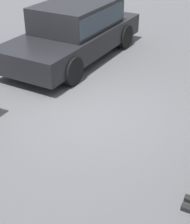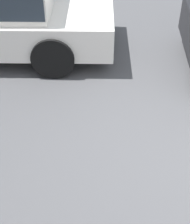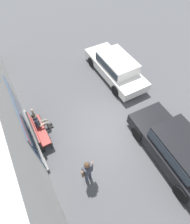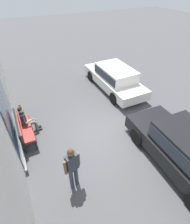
{
  "view_description": "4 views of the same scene",
  "coord_description": "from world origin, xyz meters",
  "px_view_note": "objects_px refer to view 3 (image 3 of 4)",
  "views": [
    {
      "loc": [
        5.28,
        2.6,
        3.53
      ],
      "look_at": [
        1.24,
        0.6,
        0.87
      ],
      "focal_mm": 55.0,
      "sensor_mm": 36.0,
      "label": 1
    },
    {
      "loc": [
        1.19,
        2.6,
        2.9
      ],
      "look_at": [
        1.2,
        0.36,
        1.04
      ],
      "focal_mm": 55.0,
      "sensor_mm": 36.0,
      "label": 2
    },
    {
      "loc": [
        -3.5,
        2.6,
        7.46
      ],
      "look_at": [
        0.75,
        0.2,
        0.85
      ],
      "focal_mm": 28.0,
      "sensor_mm": 36.0,
      "label": 3
    },
    {
      "loc": [
        -4.58,
        2.6,
        5.39
      ],
      "look_at": [
        0.33,
        0.13,
        1.09
      ],
      "focal_mm": 28.0,
      "sensor_mm": 36.0,
      "label": 4
    }
  ],
  "objects_px": {
    "person_on_phone": "(39,122)",
    "pedestrian_standing": "(88,171)",
    "parked_car_mid": "(116,66)",
    "parked_car_near": "(179,149)",
    "bench": "(37,130)"
  },
  "relations": [
    {
      "from": "parked_car_near",
      "to": "pedestrian_standing",
      "type": "relative_size",
      "value": 2.71
    },
    {
      "from": "parked_car_mid",
      "to": "pedestrian_standing",
      "type": "distance_m",
      "value": 6.46
    },
    {
      "from": "bench",
      "to": "parked_car_near",
      "type": "height_order",
      "value": "parked_car_near"
    },
    {
      "from": "parked_car_mid",
      "to": "pedestrian_standing",
      "type": "xyz_separation_m",
      "value": [
        -4.73,
        4.4,
        0.27
      ]
    },
    {
      "from": "bench",
      "to": "pedestrian_standing",
      "type": "bearing_deg",
      "value": -159.48
    },
    {
      "from": "person_on_phone",
      "to": "bench",
      "type": "bearing_deg",
      "value": 145.19
    },
    {
      "from": "bench",
      "to": "person_on_phone",
      "type": "relative_size",
      "value": 1.35
    },
    {
      "from": "bench",
      "to": "pedestrian_standing",
      "type": "xyz_separation_m",
      "value": [
        -2.87,
        -1.07,
        0.44
      ]
    },
    {
      "from": "person_on_phone",
      "to": "pedestrian_standing",
      "type": "relative_size",
      "value": 0.78
    },
    {
      "from": "person_on_phone",
      "to": "parked_car_mid",
      "type": "relative_size",
      "value": 0.29
    },
    {
      "from": "parked_car_near",
      "to": "pedestrian_standing",
      "type": "xyz_separation_m",
      "value": [
        0.99,
        3.68,
        0.21
      ]
    },
    {
      "from": "parked_car_near",
      "to": "parked_car_mid",
      "type": "xyz_separation_m",
      "value": [
        5.72,
        -0.72,
        -0.06
      ]
    },
    {
      "from": "bench",
      "to": "person_on_phone",
      "type": "bearing_deg",
      "value": -34.81
    },
    {
      "from": "person_on_phone",
      "to": "pedestrian_standing",
      "type": "xyz_separation_m",
      "value": [
        -3.19,
        -0.85,
        0.31
      ]
    },
    {
      "from": "parked_car_near",
      "to": "parked_car_mid",
      "type": "distance_m",
      "value": 5.76
    }
  ]
}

